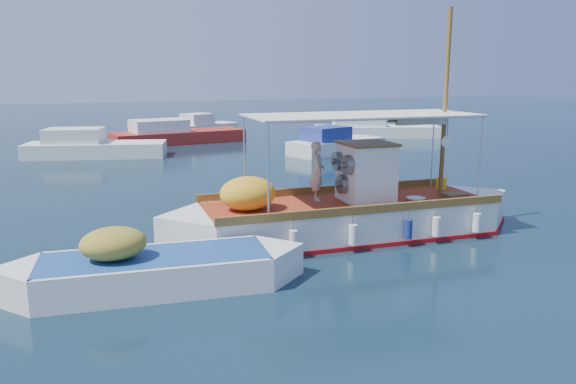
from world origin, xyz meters
name	(u,v)px	position (x,y,z in m)	size (l,w,h in m)	color
ground	(336,235)	(0.00, 0.00, 0.00)	(160.00, 160.00, 0.00)	black
fishing_caique	(346,216)	(0.25, -0.12, 0.58)	(10.86, 3.42, 6.63)	white
dinghy	(153,273)	(-5.50, -2.24, 0.34)	(6.67, 2.35, 1.63)	white
bg_boat_nw	(92,148)	(-5.86, 18.84, 0.49)	(7.88, 4.24, 1.80)	silver
bg_boat_n	(175,136)	(-0.42, 23.52, 0.49)	(9.01, 4.09, 1.80)	#A6231B
bg_boat_ne	(334,145)	(7.36, 15.20, 0.49)	(6.42, 4.05, 1.80)	silver
bg_boat_e	(373,130)	(13.79, 22.02, 0.49)	(9.36, 5.63, 1.80)	silver
bg_boat_far_n	(204,128)	(2.64, 28.21, 0.49)	(5.43, 4.09, 1.80)	silver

